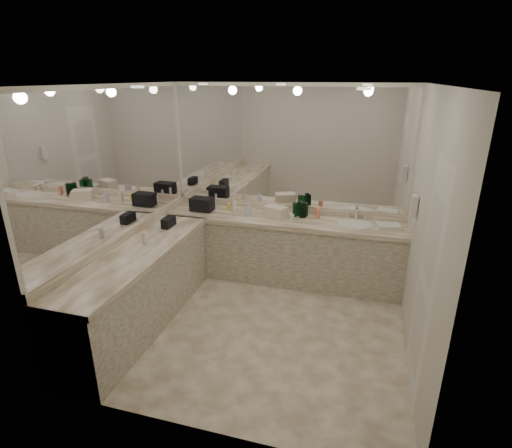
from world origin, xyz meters
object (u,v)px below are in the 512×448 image
(sink, at_px, (355,225))
(hand_towel, at_px, (389,226))
(black_toiletry_bag, at_px, (202,205))
(wall_phone, at_px, (414,206))
(cream_cosmetic_case, at_px, (275,212))
(soap_bottle_c, at_px, (275,212))
(soap_bottle_a, at_px, (234,205))
(soap_bottle_b, at_px, (248,209))

(sink, bearing_deg, hand_towel, -1.09)
(sink, relative_size, black_toiletry_bag, 1.43)
(wall_phone, xyz_separation_m, cream_cosmetic_case, (-1.64, 0.47, -0.37))
(wall_phone, relative_size, soap_bottle_c, 1.57)
(sink, height_order, cream_cosmetic_case, cream_cosmetic_case)
(soap_bottle_a, bearing_deg, hand_towel, -1.69)
(wall_phone, bearing_deg, black_toiletry_bag, 170.02)
(cream_cosmetic_case, distance_m, soap_bottle_a, 0.61)
(cream_cosmetic_case, bearing_deg, black_toiletry_bag, -156.98)
(cream_cosmetic_case, bearing_deg, hand_towel, 24.58)
(hand_towel, height_order, soap_bottle_a, soap_bottle_a)
(sink, bearing_deg, black_toiletry_bag, -179.29)
(black_toiletry_bag, distance_m, hand_towel, 2.50)
(cream_cosmetic_case, xyz_separation_m, soap_bottle_a, (-0.60, 0.09, 0.02))
(black_toiletry_bag, height_order, cream_cosmetic_case, black_toiletry_bag)
(hand_towel, height_order, soap_bottle_b, soap_bottle_b)
(black_toiletry_bag, bearing_deg, soap_bottle_c, 1.02)
(black_toiletry_bag, bearing_deg, hand_towel, 0.42)
(soap_bottle_b, distance_m, soap_bottle_c, 0.37)
(hand_towel, xyz_separation_m, soap_bottle_b, (-1.83, -0.00, 0.06))
(soap_bottle_a, bearing_deg, black_toiletry_bag, -170.09)
(wall_phone, distance_m, soap_bottle_b, 2.12)
(black_toiletry_bag, xyz_separation_m, soap_bottle_b, (0.67, 0.02, -0.00))
(sink, height_order, soap_bottle_b, soap_bottle_b)
(wall_phone, height_order, soap_bottle_a, wall_phone)
(sink, xyz_separation_m, hand_towel, (0.41, -0.01, 0.03))
(hand_towel, distance_m, soap_bottle_b, 1.83)
(wall_phone, height_order, cream_cosmetic_case, wall_phone)
(wall_phone, height_order, soap_bottle_c, wall_phone)
(sink, xyz_separation_m, cream_cosmetic_case, (-1.04, -0.03, 0.09))
(hand_towel, bearing_deg, soap_bottle_c, 179.98)
(cream_cosmetic_case, xyz_separation_m, hand_towel, (1.44, 0.03, -0.06))
(soap_bottle_c, bearing_deg, soap_bottle_a, 174.23)
(hand_towel, height_order, soap_bottle_c, soap_bottle_c)
(cream_cosmetic_case, distance_m, soap_bottle_b, 0.39)
(black_toiletry_bag, bearing_deg, cream_cosmetic_case, -0.48)
(wall_phone, relative_size, soap_bottle_a, 1.20)
(soap_bottle_a, distance_m, soap_bottle_c, 0.60)
(cream_cosmetic_case, bearing_deg, sink, 25.42)
(soap_bottle_b, relative_size, soap_bottle_c, 1.10)
(sink, bearing_deg, soap_bottle_b, -179.65)
(hand_towel, xyz_separation_m, soap_bottle_c, (-1.45, 0.00, 0.05))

